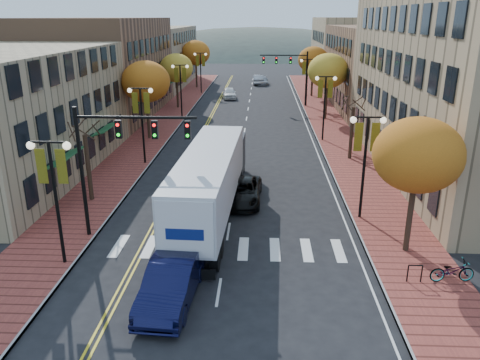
# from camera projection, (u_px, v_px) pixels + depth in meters

# --- Properties ---
(ground) EXTENTS (200.00, 200.00, 0.00)m
(ground) POSITION_uv_depth(u_px,v_px,m) (222.00, 268.00, 21.87)
(ground) COLOR black
(ground) RESTS_ON ground
(sidewalk_left) EXTENTS (4.00, 85.00, 0.15)m
(sidewalk_left) POSITION_uv_depth(u_px,v_px,m) (167.00, 120.00, 52.88)
(sidewalk_left) COLOR brown
(sidewalk_left) RESTS_ON ground
(sidewalk_right) EXTENTS (4.00, 85.00, 0.15)m
(sidewalk_right) POSITION_uv_depth(u_px,v_px,m) (327.00, 121.00, 52.09)
(sidewalk_right) COLOR brown
(sidewalk_right) RESTS_ON ground
(building_left_near) EXTENTS (12.00, 22.00, 9.00)m
(building_left_near) POSITION_uv_depth(u_px,v_px,m) (0.00, 115.00, 33.38)
(building_left_near) COLOR #9E8966
(building_left_near) RESTS_ON ground
(building_left_mid) EXTENTS (12.00, 24.00, 11.00)m
(building_left_mid) POSITION_uv_depth(u_px,v_px,m) (102.00, 67.00, 54.74)
(building_left_mid) COLOR brown
(building_left_mid) RESTS_ON ground
(building_left_far) EXTENTS (12.00, 26.00, 9.50)m
(building_left_far) POSITION_uv_depth(u_px,v_px,m) (151.00, 57.00, 78.55)
(building_left_far) COLOR #9E8966
(building_left_far) RESTS_ON ground
(building_right_mid) EXTENTS (15.00, 24.00, 10.00)m
(building_right_mid) POSITION_uv_depth(u_px,v_px,m) (395.00, 68.00, 59.00)
(building_right_mid) COLOR brown
(building_right_mid) RESTS_ON ground
(building_right_far) EXTENTS (15.00, 20.00, 11.00)m
(building_right_far) POSITION_uv_depth(u_px,v_px,m) (361.00, 51.00, 79.58)
(building_right_far) COLOR #9E8966
(building_right_far) RESTS_ON ground
(tree_left_a) EXTENTS (0.28, 0.28, 4.20)m
(tree_left_a) POSITION_uv_depth(u_px,v_px,m) (88.00, 168.00, 29.06)
(tree_left_a) COLOR #382619
(tree_left_a) RESTS_ON sidewalk_left
(tree_left_b) EXTENTS (4.48, 4.48, 7.21)m
(tree_left_b) POSITION_uv_depth(u_px,v_px,m) (146.00, 82.00, 43.09)
(tree_left_b) COLOR #382619
(tree_left_b) RESTS_ON sidewalk_left
(tree_left_c) EXTENTS (4.16, 4.16, 6.69)m
(tree_left_c) POSITION_uv_depth(u_px,v_px,m) (176.00, 68.00, 58.30)
(tree_left_c) COLOR #382619
(tree_left_c) RESTS_ON sidewalk_left
(tree_left_d) EXTENTS (4.61, 4.61, 7.42)m
(tree_left_d) POSITION_uv_depth(u_px,v_px,m) (196.00, 53.00, 75.09)
(tree_left_d) COLOR #382619
(tree_left_d) RESTS_ON sidewalk_left
(tree_right_a) EXTENTS (4.16, 4.16, 6.69)m
(tree_right_a) POSITION_uv_depth(u_px,v_px,m) (418.00, 155.00, 21.69)
(tree_right_a) COLOR #382619
(tree_right_a) RESTS_ON sidewalk_right
(tree_right_b) EXTENTS (0.28, 0.28, 4.20)m
(tree_right_b) POSITION_uv_depth(u_px,v_px,m) (351.00, 133.00, 37.70)
(tree_right_b) COLOR #382619
(tree_right_b) RESTS_ON sidewalk_right
(tree_right_c) EXTENTS (4.48, 4.48, 7.21)m
(tree_right_c) POSITION_uv_depth(u_px,v_px,m) (328.00, 71.00, 51.73)
(tree_right_c) COLOR #382619
(tree_right_c) RESTS_ON sidewalk_right
(tree_right_d) EXTENTS (4.35, 4.35, 7.00)m
(tree_right_d) POSITION_uv_depth(u_px,v_px,m) (313.00, 60.00, 66.86)
(tree_right_d) COLOR #382619
(tree_right_d) RESTS_ON sidewalk_right
(lamp_left_a) EXTENTS (1.96, 0.36, 6.05)m
(lamp_left_a) POSITION_uv_depth(u_px,v_px,m) (53.00, 179.00, 20.78)
(lamp_left_a) COLOR black
(lamp_left_a) RESTS_ON ground
(lamp_left_b) EXTENTS (1.96, 0.36, 6.05)m
(lamp_left_b) POSITION_uv_depth(u_px,v_px,m) (141.00, 111.00, 35.86)
(lamp_left_b) COLOR black
(lamp_left_b) RESTS_ON ground
(lamp_left_c) EXTENTS (1.96, 0.36, 6.05)m
(lamp_left_c) POSITION_uv_depth(u_px,v_px,m) (181.00, 81.00, 52.83)
(lamp_left_c) COLOR black
(lamp_left_c) RESTS_ON ground
(lamp_left_d) EXTENTS (1.96, 0.36, 6.05)m
(lamp_left_d) POSITION_uv_depth(u_px,v_px,m) (201.00, 65.00, 69.80)
(lamp_left_d) COLOR black
(lamp_left_d) RESTS_ON ground
(lamp_right_a) EXTENTS (1.96, 0.36, 6.05)m
(lamp_right_a) POSITION_uv_depth(u_px,v_px,m) (366.00, 148.00, 25.78)
(lamp_right_a) COLOR black
(lamp_right_a) RESTS_ON ground
(lamp_right_b) EXTENTS (1.96, 0.36, 6.05)m
(lamp_right_b) POSITION_uv_depth(u_px,v_px,m) (325.00, 96.00, 42.75)
(lamp_right_b) COLOR black
(lamp_right_b) RESTS_ON ground
(lamp_right_c) EXTENTS (1.96, 0.36, 6.05)m
(lamp_right_c) POSITION_uv_depth(u_px,v_px,m) (307.00, 73.00, 59.72)
(lamp_right_c) COLOR black
(lamp_right_c) RESTS_ON ground
(traffic_mast_near) EXTENTS (6.10, 0.35, 7.00)m
(traffic_mast_near) POSITION_uv_depth(u_px,v_px,m) (117.00, 148.00, 23.31)
(traffic_mast_near) COLOR black
(traffic_mast_near) RESTS_ON ground
(traffic_mast_far) EXTENTS (6.10, 0.34, 7.00)m
(traffic_mast_far) POSITION_uv_depth(u_px,v_px,m) (292.00, 68.00, 59.60)
(traffic_mast_far) COLOR black
(traffic_mast_far) RESTS_ON ground
(semi_truck) EXTENTS (3.31, 16.53, 4.11)m
(semi_truck) POSITION_uv_depth(u_px,v_px,m) (212.00, 175.00, 27.28)
(semi_truck) COLOR black
(semi_truck) RESTS_ON ground
(navy_sedan) EXTENTS (2.20, 5.43, 1.75)m
(navy_sedan) POSITION_uv_depth(u_px,v_px,m) (171.00, 282.00, 19.09)
(navy_sedan) COLOR black
(navy_sedan) RESTS_ON ground
(black_suv) EXTENTS (2.55, 5.22, 1.43)m
(black_suv) POSITION_uv_depth(u_px,v_px,m) (242.00, 191.00, 29.47)
(black_suv) COLOR black
(black_suv) RESTS_ON ground
(car_far_white) EXTENTS (2.36, 4.72, 1.54)m
(car_far_white) POSITION_uv_depth(u_px,v_px,m) (229.00, 93.00, 66.97)
(car_far_white) COLOR white
(car_far_white) RESTS_ON ground
(car_far_silver) EXTENTS (1.86, 4.56, 1.32)m
(car_far_silver) POSITION_uv_depth(u_px,v_px,m) (263.00, 81.00, 80.76)
(car_far_silver) COLOR #9999A0
(car_far_silver) RESTS_ON ground
(car_far_oncoming) EXTENTS (1.83, 4.96, 1.62)m
(car_far_oncoming) POSITION_uv_depth(u_px,v_px,m) (258.00, 80.00, 80.95)
(car_far_oncoming) COLOR #A2A3A9
(car_far_oncoming) RESTS_ON ground
(bicycle) EXTENTS (2.01, 0.85, 1.03)m
(bicycle) POSITION_uv_depth(u_px,v_px,m) (452.00, 271.00, 20.36)
(bicycle) COLOR gray
(bicycle) RESTS_ON sidewalk_right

